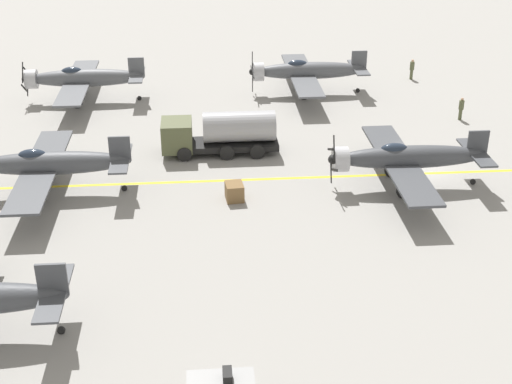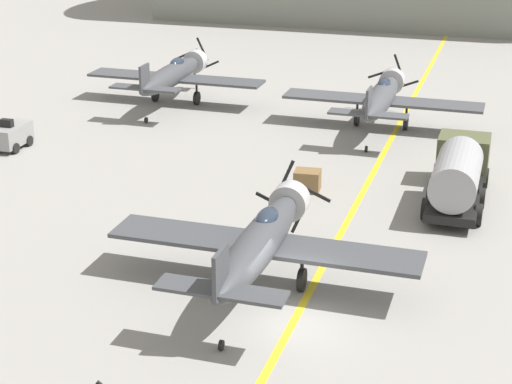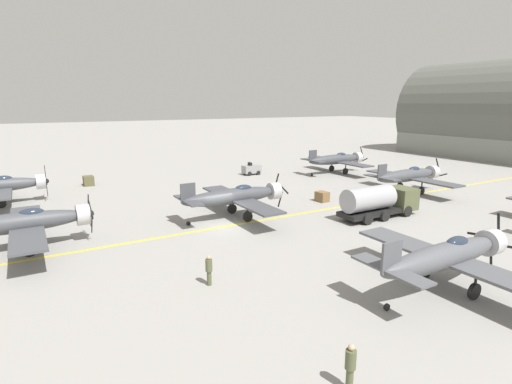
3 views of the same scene
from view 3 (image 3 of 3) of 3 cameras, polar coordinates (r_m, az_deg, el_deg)
name	(u,v)px [view 3 (image 3 of 3)]	position (r m, az deg, el deg)	size (l,w,h in m)	color
ground_plane	(226,226)	(33.81, -4.36, -4.93)	(400.00, 400.00, 0.00)	gray
taxiway_stripe	(226,226)	(33.81, -4.36, -4.92)	(0.30, 160.00, 0.01)	yellow
airplane_far_center	(409,175)	(49.03, 21.07, 2.22)	(12.00, 9.98, 3.70)	#474A4F
airplane_mid_center	(236,196)	(35.68, -2.88, -0.61)	(12.00, 9.98, 3.69)	#414349
airplane_mid_right	(448,256)	(24.51, 25.69, -8.19)	(12.00, 9.98, 3.79)	#52555A
airplane_near_center	(20,223)	(32.29, -30.61, -3.84)	(12.00, 9.98, 3.65)	#45474C
airplane_far_left	(337,160)	(59.80, 11.50, 4.57)	(12.00, 9.98, 3.66)	#424449
fuel_tanker	(379,201)	(37.66, 17.17, -1.25)	(2.68, 8.00, 2.98)	black
tow_tractor	(252,169)	(57.49, -0.65, 3.28)	(1.57, 2.60, 1.79)	gray
ground_crew_walking	(209,269)	(23.20, -6.74, -10.88)	(0.39, 0.39, 1.80)	#515638
ground_crew_inspecting	(350,365)	(15.98, 13.33, -22.93)	(0.40, 0.40, 1.84)	#515638
supply_crate_by_tanker	(89,181)	(54.21, -22.81, 1.49)	(1.44, 1.20, 1.20)	brown
supply_crate_mid_lane	(322,197)	(42.49, 9.43, -0.66)	(1.26, 1.05, 1.05)	brown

